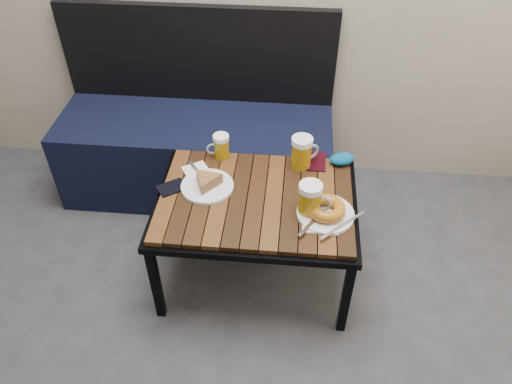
# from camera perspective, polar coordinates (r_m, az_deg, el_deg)

# --- Properties ---
(bench) EXTENTS (1.40, 0.50, 0.95)m
(bench) POSITION_cam_1_polar(r_m,az_deg,el_deg) (2.69, -6.72, 5.23)
(bench) COLOR black
(bench) RESTS_ON ground
(cafe_table) EXTENTS (0.84, 0.62, 0.47)m
(cafe_table) POSITION_cam_1_polar(r_m,az_deg,el_deg) (2.10, 0.00, -1.47)
(cafe_table) COLOR black
(cafe_table) RESTS_ON ground
(beer_mug_left) EXTENTS (0.11, 0.08, 0.12)m
(beer_mug_left) POSITION_cam_1_polar(r_m,az_deg,el_deg) (2.25, -4.04, 5.24)
(beer_mug_left) COLOR #9A730C
(beer_mug_left) RESTS_ON cafe_table
(beer_mug_centre) EXTENTS (0.14, 0.12, 0.15)m
(beer_mug_centre) POSITION_cam_1_polar(r_m,az_deg,el_deg) (2.19, 5.29, 4.57)
(beer_mug_centre) COLOR #9A730C
(beer_mug_centre) RESTS_ON cafe_table
(beer_mug_right) EXTENTS (0.14, 0.09, 0.15)m
(beer_mug_right) POSITION_cam_1_polar(r_m,az_deg,el_deg) (1.96, 6.24, -0.84)
(beer_mug_right) COLOR #9A730C
(beer_mug_right) RESTS_ON cafe_table
(plate_pie) EXTENTS (0.22, 0.22, 0.06)m
(plate_pie) POSITION_cam_1_polar(r_m,az_deg,el_deg) (2.10, -5.61, 1.00)
(plate_pie) COLOR white
(plate_pie) RESTS_ON cafe_table
(plate_bagel) EXTENTS (0.27, 0.27, 0.06)m
(plate_bagel) POSITION_cam_1_polar(r_m,az_deg,el_deg) (1.99, 7.99, -2.14)
(plate_bagel) COLOR white
(plate_bagel) RESTS_ON cafe_table
(napkin_left) EXTENTS (0.14, 0.14, 0.01)m
(napkin_left) POSITION_cam_1_polar(r_m,az_deg,el_deg) (2.21, -6.84, 2.43)
(napkin_left) COLOR white
(napkin_left) RESTS_ON cafe_table
(napkin_right) EXTENTS (0.14, 0.12, 0.01)m
(napkin_right) POSITION_cam_1_polar(r_m,az_deg,el_deg) (1.97, 7.36, -3.54)
(napkin_right) COLOR white
(napkin_right) RESTS_ON cafe_table
(passport_navy) EXTENTS (0.14, 0.13, 0.01)m
(passport_navy) POSITION_cam_1_polar(r_m,az_deg,el_deg) (2.14, -9.60, 0.51)
(passport_navy) COLOR black
(passport_navy) RESTS_ON cafe_table
(passport_burgundy) EXTENTS (0.10, 0.14, 0.01)m
(passport_burgundy) POSITION_cam_1_polar(r_m,az_deg,el_deg) (2.26, 6.66, 3.53)
(passport_burgundy) COLOR black
(passport_burgundy) RESTS_ON cafe_table
(knit_pouch) EXTENTS (0.13, 0.11, 0.05)m
(knit_pouch) POSITION_cam_1_polar(r_m,az_deg,el_deg) (2.25, 9.80, 3.75)
(knit_pouch) COLOR navy
(knit_pouch) RESTS_ON cafe_table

